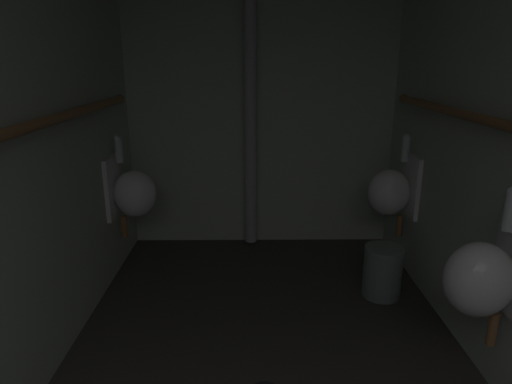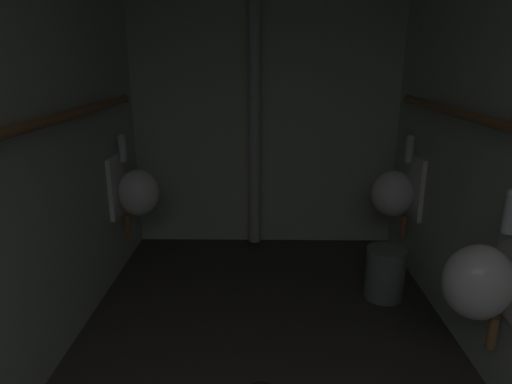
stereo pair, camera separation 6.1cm
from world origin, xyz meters
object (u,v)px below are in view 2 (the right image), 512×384
at_px(urinal_right_far, 396,192).
at_px(waste_bin, 385,273).
at_px(urinal_right_mid, 483,280).
at_px(urinal_left_mid, 136,191).
at_px(standpipe_back_wall, 255,102).

relative_size(urinal_right_far, waste_bin, 2.19).
distance_m(urinal_right_mid, urinal_right_far, 1.33).
relative_size(urinal_right_mid, waste_bin, 2.19).
height_order(urinal_left_mid, waste_bin, urinal_left_mid).
bearing_deg(waste_bin, urinal_left_mid, 167.46).
xyz_separation_m(urinal_left_mid, urinal_right_far, (1.87, 0.01, 0.00)).
relative_size(urinal_left_mid, waste_bin, 2.19).
distance_m(urinal_right_far, waste_bin, 0.61).
relative_size(urinal_left_mid, urinal_right_mid, 1.00).
height_order(urinal_left_mid, urinal_right_mid, same).
bearing_deg(urinal_right_mid, urinal_left_mid, 144.78).
distance_m(urinal_left_mid, urinal_right_mid, 2.29).
height_order(urinal_right_far, standpipe_back_wall, standpipe_back_wall).
distance_m(urinal_right_far, standpipe_back_wall, 1.28).
relative_size(urinal_right_mid, urinal_right_far, 1.00).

